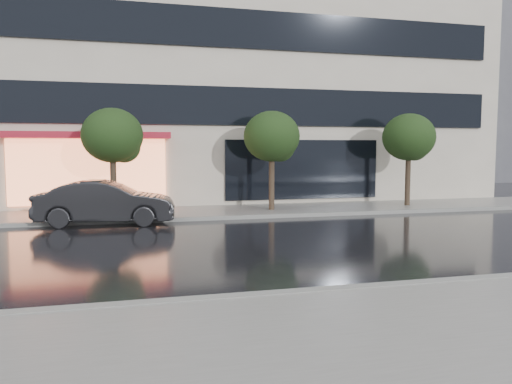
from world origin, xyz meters
name	(u,v)px	position (x,y,z in m)	size (l,w,h in m)	color
ground	(265,284)	(0.00, 0.00, 0.00)	(120.00, 120.00, 0.00)	black
sidewalk_near	(333,348)	(0.00, -3.25, 0.06)	(60.00, 4.50, 0.12)	slate
sidewalk_far	(195,212)	(0.00, 10.25, 0.06)	(60.00, 3.50, 0.12)	slate
curb_near	(280,296)	(0.00, -1.00, 0.07)	(60.00, 0.25, 0.14)	gray
curb_far	(201,218)	(0.00, 8.50, 0.07)	(60.00, 0.25, 0.14)	gray
office_building	(174,23)	(0.00, 17.97, 9.00)	(30.00, 12.76, 18.00)	beige
bg_building_right	(475,83)	(26.00, 28.00, 8.00)	(12.00, 12.00, 16.00)	#4C4C54
tree_mid_west	(114,138)	(-2.94, 10.03, 2.92)	(2.20, 2.20, 3.99)	#33261C
tree_mid_east	(273,138)	(3.06, 10.03, 2.92)	(2.20, 2.20, 3.99)	#33261C
tree_far_east	(410,139)	(9.06, 10.03, 2.92)	(2.20, 2.20, 3.99)	#33261C
parked_car	(106,203)	(-3.20, 8.30, 0.74)	(1.56, 4.47, 1.47)	black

